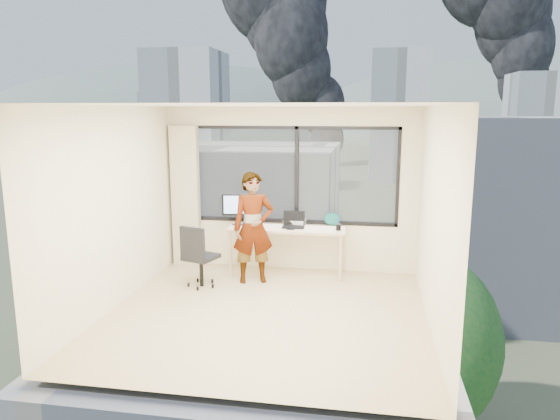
% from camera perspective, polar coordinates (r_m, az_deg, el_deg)
% --- Properties ---
extents(floor, '(4.00, 4.00, 0.01)m').
position_cam_1_polar(floor, '(6.67, -1.47, -11.39)').
color(floor, tan).
rests_on(floor, ground).
extents(ceiling, '(4.00, 4.00, 0.01)m').
position_cam_1_polar(ceiling, '(6.17, -1.59, 11.55)').
color(ceiling, white).
rests_on(ceiling, ground).
extents(wall_front, '(4.00, 0.01, 2.60)m').
position_cam_1_polar(wall_front, '(4.40, -6.61, -5.45)').
color(wall_front, beige).
rests_on(wall_front, ground).
extents(wall_left, '(0.01, 4.00, 2.60)m').
position_cam_1_polar(wall_left, '(6.96, -17.91, 0.19)').
color(wall_left, beige).
rests_on(wall_left, ground).
extents(wall_right, '(0.01, 4.00, 2.60)m').
position_cam_1_polar(wall_right, '(6.23, 16.83, -0.97)').
color(wall_right, beige).
rests_on(wall_right, ground).
extents(window_wall, '(3.30, 0.16, 1.55)m').
position_cam_1_polar(window_wall, '(8.20, 1.52, 3.88)').
color(window_wall, black).
rests_on(window_wall, ground).
extents(curtain, '(0.45, 0.14, 2.30)m').
position_cam_1_polar(curtain, '(8.57, -10.41, 1.48)').
color(curtain, beige).
rests_on(curtain, floor).
extents(desk, '(1.80, 0.60, 0.75)m').
position_cam_1_polar(desk, '(8.10, 0.79, -4.51)').
color(desk, '#CFB18B').
rests_on(desk, floor).
extents(chair, '(0.60, 0.60, 0.94)m').
position_cam_1_polar(chair, '(7.59, -8.76, -4.96)').
color(chair, black).
rests_on(chair, floor).
extents(person, '(0.70, 0.57, 1.66)m').
position_cam_1_polar(person, '(7.63, -2.98, -1.98)').
color(person, '#2D2D33').
rests_on(person, floor).
extents(monitor, '(0.51, 0.18, 0.50)m').
position_cam_1_polar(monitor, '(8.18, -4.67, 0.11)').
color(monitor, black).
rests_on(monitor, desk).
extents(game_console, '(0.36, 0.31, 0.08)m').
position_cam_1_polar(game_console, '(8.22, 1.68, -1.31)').
color(game_console, white).
rests_on(game_console, desk).
extents(laptop, '(0.35, 0.37, 0.22)m').
position_cam_1_polar(laptop, '(7.98, 1.49, -1.16)').
color(laptop, black).
rests_on(laptop, desk).
extents(cellphone, '(0.12, 0.06, 0.01)m').
position_cam_1_polar(cellphone, '(7.85, 1.18, -2.13)').
color(cellphone, black).
rests_on(cellphone, desk).
extents(pen_cup, '(0.10, 0.10, 0.10)m').
position_cam_1_polar(pen_cup, '(7.85, 6.50, -1.90)').
color(pen_cup, black).
rests_on(pen_cup, desk).
extents(handbag, '(0.28, 0.17, 0.20)m').
position_cam_1_polar(handbag, '(8.15, 5.83, -1.00)').
color(handbag, '#0B4540').
rests_on(handbag, desk).
extents(exterior_ground, '(400.00, 400.00, 0.04)m').
position_cam_1_polar(exterior_ground, '(127.14, 9.07, 3.41)').
color(exterior_ground, '#515B3D').
rests_on(exterior_ground, ground).
extents(near_bldg_a, '(16.00, 12.00, 14.00)m').
position_cam_1_polar(near_bldg_a, '(38.66, -5.94, -3.33)').
color(near_bldg_a, '#F2E4CA').
rests_on(near_bldg_a, exterior_ground).
extents(near_bldg_b, '(14.00, 13.00, 16.00)m').
position_cam_1_polar(near_bldg_b, '(46.15, 23.02, -0.54)').
color(near_bldg_b, beige).
rests_on(near_bldg_b, exterior_ground).
extents(far_tower_a, '(14.00, 14.00, 28.00)m').
position_cam_1_polar(far_tower_a, '(107.37, -10.17, 9.49)').
color(far_tower_a, silver).
rests_on(far_tower_a, exterior_ground).
extents(far_tower_b, '(13.00, 13.00, 30.00)m').
position_cam_1_polar(far_tower_b, '(126.24, 12.97, 10.04)').
color(far_tower_b, silver).
rests_on(far_tower_b, exterior_ground).
extents(far_tower_c, '(15.00, 15.00, 26.00)m').
position_cam_1_polar(far_tower_c, '(152.52, 26.68, 8.53)').
color(far_tower_c, silver).
rests_on(far_tower_c, exterior_ground).
extents(far_tower_d, '(16.00, 14.00, 22.00)m').
position_cam_1_polar(far_tower_d, '(167.71, -11.87, 8.89)').
color(far_tower_d, silver).
rests_on(far_tower_d, exterior_ground).
extents(hill_a, '(288.00, 216.00, 90.00)m').
position_cam_1_polar(hill_a, '(348.24, -10.81, 8.10)').
color(hill_a, slate).
rests_on(hill_a, exterior_ground).
extents(hill_b, '(300.00, 220.00, 96.00)m').
position_cam_1_polar(hill_b, '(341.09, 26.72, 7.08)').
color(hill_b, slate).
rests_on(hill_b, exterior_ground).
extents(tree_a, '(7.00, 7.00, 8.00)m').
position_cam_1_polar(tree_a, '(35.21, -20.71, -10.59)').
color(tree_a, '#1A4E1E').
rests_on(tree_a, exterior_ground).
extents(tree_b, '(7.60, 7.60, 9.00)m').
position_cam_1_polar(tree_b, '(27.04, 15.15, -15.83)').
color(tree_b, '#1A4E1E').
rests_on(tree_b, exterior_ground).
extents(smoke_plume_b, '(30.00, 18.00, 70.00)m').
position_cam_1_polar(smoke_plume_b, '(185.70, 27.79, 17.37)').
color(smoke_plume_b, black).
rests_on(smoke_plume_b, exterior_ground).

